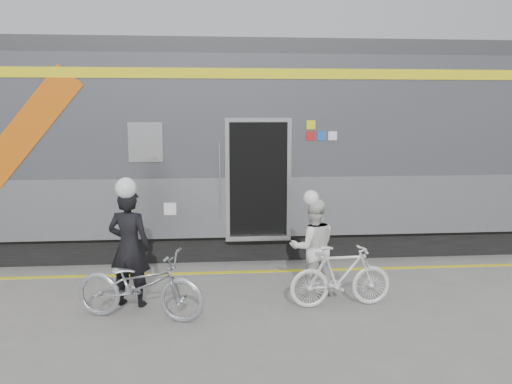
{
  "coord_description": "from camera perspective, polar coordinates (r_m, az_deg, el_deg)",
  "views": [
    {
      "loc": [
        -0.25,
        -7.0,
        2.78
      ],
      "look_at": [
        0.53,
        1.6,
        1.5
      ],
      "focal_mm": 38.0,
      "sensor_mm": 36.0,
      "label": 1
    }
  ],
  "objects": [
    {
      "name": "bicycle_left",
      "position": [
        7.56,
        -12.15,
        -9.55
      ],
      "size": [
        1.9,
        1.1,
        0.94
      ],
      "primitive_type": "imported",
      "rotation": [
        0.0,
        0.0,
        1.29
      ],
      "color": "#AFB3B7",
      "rests_on": "ground"
    },
    {
      "name": "helmet_woman",
      "position": [
        8.14,
        6.12,
        0.07
      ],
      "size": [
        0.24,
        0.24,
        0.24
      ],
      "primitive_type": "sphere",
      "color": "white",
      "rests_on": "woman"
    },
    {
      "name": "safety_strip",
      "position": [
        9.57,
        -3.53,
        -8.45
      ],
      "size": [
        24.0,
        0.12,
        0.01
      ],
      "primitive_type": "cube",
      "color": "yellow",
      "rests_on": "ground"
    },
    {
      "name": "woman",
      "position": [
        8.31,
        6.02,
        -5.81
      ],
      "size": [
        0.76,
        0.61,
        1.48
      ],
      "primitive_type": "imported",
      "rotation": [
        0.0,
        0.0,
        3.21
      ],
      "color": "white",
      "rests_on": "ground"
    },
    {
      "name": "bicycle_right",
      "position": [
        7.94,
        8.92,
        -8.75
      ],
      "size": [
        1.52,
        0.52,
        0.9
      ],
      "primitive_type": "imported",
      "rotation": [
        0.0,
        0.0,
        1.64
      ],
      "color": "silver",
      "rests_on": "ground"
    },
    {
      "name": "ground",
      "position": [
        7.54,
        -3.03,
        -13.23
      ],
      "size": [
        90.0,
        90.0,
        0.0
      ],
      "primitive_type": "plane",
      "color": "slate",
      "rests_on": "ground"
    },
    {
      "name": "man",
      "position": [
        8.0,
        -13.19,
        -5.71
      ],
      "size": [
        0.71,
        0.57,
        1.71
      ],
      "primitive_type": "imported",
      "rotation": [
        0.0,
        0.0,
        2.86
      ],
      "color": "black",
      "rests_on": "ground"
    },
    {
      "name": "train",
      "position": [
        11.29,
        -11.67,
        4.57
      ],
      "size": [
        24.0,
        3.17,
        4.1
      ],
      "color": "black",
      "rests_on": "ground"
    },
    {
      "name": "helmet_man",
      "position": [
        7.82,
        -13.44,
        1.45
      ],
      "size": [
        0.3,
        0.3,
        0.3
      ],
      "primitive_type": "sphere",
      "color": "white",
      "rests_on": "man"
    }
  ]
}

